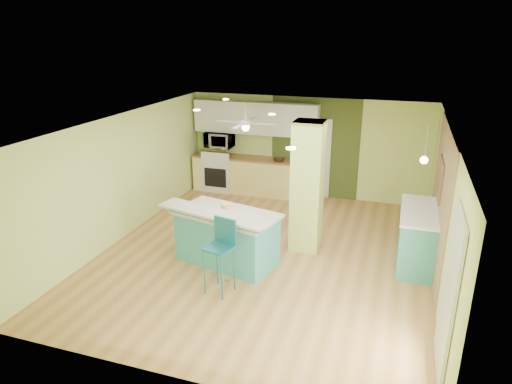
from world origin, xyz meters
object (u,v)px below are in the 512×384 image
fruit_bowl (279,160)px  side_counter (418,237)px  canister (226,209)px  peninsula (226,236)px  bar_stool (222,244)px

fruit_bowl → side_counter: bearing=-38.2°
side_counter → canister: size_ratio=8.33×
peninsula → fruit_bowl: bearing=104.1°
canister → peninsula: bearing=107.1°
bar_stool → fruit_bowl: size_ratio=4.09×
bar_stool → side_counter: size_ratio=0.77×
peninsula → side_counter: 3.45m
bar_stool → canister: bar_stool is taller
fruit_bowl → canister: canister is taller
side_counter → fruit_bowl: 4.25m
bar_stool → fruit_bowl: (-0.32, 4.56, 0.15)m
bar_stool → side_counter: bar_stool is taller
bar_stool → side_counter: (3.00, 1.94, -0.31)m
peninsula → canister: (0.01, -0.03, 0.55)m
side_counter → bar_stool: bearing=-147.1°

